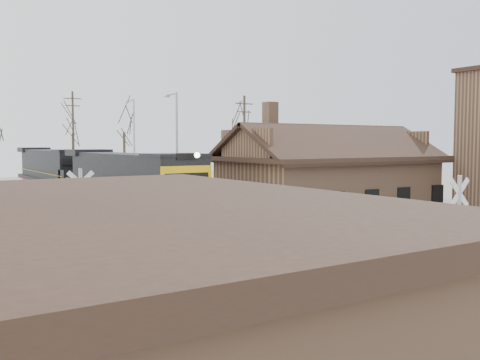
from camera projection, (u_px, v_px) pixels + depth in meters
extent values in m
plane|color=#9B968C|center=(307.00, 274.00, 20.95)|extent=(140.00, 140.00, 0.00)
cube|color=slate|center=(307.00, 274.00, 20.95)|extent=(60.00, 9.00, 0.03)
cube|color=#9B968C|center=(153.00, 224.00, 33.53)|extent=(3.40, 90.00, 0.12)
cube|color=#473323|center=(142.00, 223.00, 33.14)|extent=(0.08, 90.00, 0.14)
cube|color=#473323|center=(163.00, 221.00, 33.91)|extent=(0.08, 90.00, 0.14)
cube|color=#9B968C|center=(81.00, 230.00, 31.10)|extent=(3.40, 90.00, 0.12)
cube|color=#473323|center=(68.00, 230.00, 30.71)|extent=(0.08, 90.00, 0.14)
cube|color=#473323|center=(93.00, 227.00, 31.48)|extent=(0.08, 90.00, 0.14)
cube|color=#986B4E|center=(329.00, 188.00, 37.35)|extent=(14.00, 8.00, 4.00)
cube|color=black|center=(329.00, 158.00, 37.20)|extent=(15.20, 9.20, 0.30)
cube|color=black|center=(353.00, 144.00, 35.20)|extent=(15.00, 4.71, 2.66)
cube|color=black|center=(308.00, 144.00, 39.06)|extent=(15.00, 4.71, 2.66)
cube|color=#986B4E|center=(270.00, 118.00, 36.12)|extent=(0.80, 0.80, 2.20)
cube|color=black|center=(169.00, 221.00, 31.52)|extent=(2.56, 4.10, 1.02)
cube|color=black|center=(97.00, 200.00, 42.70)|extent=(2.56, 4.10, 1.02)
cube|color=black|center=(127.00, 197.00, 37.05)|extent=(3.07, 20.49, 0.36)
cube|color=maroon|center=(127.00, 200.00, 37.07)|extent=(3.09, 20.49, 0.12)
cube|color=black|center=(121.00, 173.00, 38.01)|extent=(2.66, 14.86, 2.87)
cube|color=black|center=(175.00, 181.00, 30.58)|extent=(3.07, 2.87, 2.87)
cube|color=#E9B20C|center=(189.00, 199.00, 29.18)|extent=(3.07, 1.84, 1.43)
cube|color=black|center=(198.00, 229.00, 28.43)|extent=(2.87, 0.25, 1.02)
cylinder|color=#FFF2CC|center=(197.00, 155.00, 28.22)|extent=(0.29, 0.10, 0.29)
cube|color=black|center=(71.00, 193.00, 49.13)|extent=(2.56, 4.10, 1.02)
cube|color=black|center=(39.00, 183.00, 60.31)|extent=(2.56, 4.10, 1.02)
cube|color=black|center=(53.00, 180.00, 54.67)|extent=(3.07, 20.49, 0.36)
cube|color=maroon|center=(53.00, 182.00, 54.68)|extent=(3.09, 20.49, 0.12)
cube|color=black|center=(50.00, 164.00, 55.63)|extent=(2.66, 14.86, 2.87)
cube|color=black|center=(73.00, 167.00, 48.19)|extent=(3.07, 2.87, 2.87)
cube|color=black|center=(79.00, 178.00, 46.79)|extent=(3.07, 1.84, 1.43)
cube|color=black|center=(83.00, 196.00, 46.04)|extent=(2.87, 0.25, 1.02)
cylinder|color=#A5A8AD|center=(458.00, 234.00, 18.25)|extent=(0.14, 0.14, 4.05)
cube|color=silver|center=(459.00, 193.00, 18.15)|extent=(1.06, 0.05, 1.06)
cube|color=silver|center=(459.00, 193.00, 18.15)|extent=(1.06, 0.05, 1.06)
cube|color=black|center=(459.00, 217.00, 18.21)|extent=(0.91, 0.16, 0.15)
cylinder|color=#B20C0C|center=(450.00, 218.00, 17.96)|extent=(0.24, 0.08, 0.24)
cylinder|color=#B20C0C|center=(467.00, 216.00, 18.46)|extent=(0.24, 0.08, 0.24)
cube|color=#A5A8AD|center=(457.00, 267.00, 18.33)|extent=(0.41, 0.30, 0.51)
cylinder|color=#A5A8AD|center=(81.00, 220.00, 21.47)|extent=(0.14, 0.14, 4.14)
cube|color=silver|center=(81.00, 184.00, 21.37)|extent=(1.05, 0.35, 1.08)
cube|color=silver|center=(81.00, 184.00, 21.37)|extent=(1.05, 0.35, 1.08)
cube|color=black|center=(81.00, 204.00, 21.43)|extent=(0.93, 0.41, 0.16)
cylinder|color=#B20C0C|center=(93.00, 204.00, 21.56)|extent=(0.26, 0.15, 0.25)
cylinder|color=#B20C0C|center=(69.00, 205.00, 21.30)|extent=(0.26, 0.15, 0.25)
cube|color=#A5A8AD|center=(82.00, 248.00, 21.55)|extent=(0.41, 0.31, 0.52)
cylinder|color=#A5A8AD|center=(177.00, 151.00, 41.26)|extent=(0.18, 0.18, 9.03)
cylinder|color=#A5A8AD|center=(171.00, 94.00, 41.71)|extent=(0.12, 1.80, 0.12)
cube|color=#A5A8AD|center=(167.00, 96.00, 42.39)|extent=(0.25, 0.50, 0.12)
cylinder|color=#A5A8AD|center=(134.00, 146.00, 55.74)|extent=(0.18, 0.18, 9.71)
cylinder|color=#A5A8AD|center=(131.00, 100.00, 56.17)|extent=(0.12, 1.80, 0.12)
cube|color=#A5A8AD|center=(128.00, 102.00, 56.85)|extent=(0.25, 0.50, 0.12)
cylinder|color=#382D23|center=(73.00, 140.00, 60.17)|extent=(0.24, 0.24, 10.90)
cube|color=#382D23|center=(73.00, 99.00, 59.84)|extent=(2.00, 0.10, 0.10)
cube|color=#382D23|center=(73.00, 106.00, 59.90)|extent=(1.60, 0.10, 0.10)
cylinder|color=#382D23|center=(244.00, 145.00, 52.78)|extent=(0.24, 0.24, 9.78)
cube|color=#382D23|center=(244.00, 104.00, 52.50)|extent=(2.00, 0.10, 0.10)
cube|color=#382D23|center=(244.00, 112.00, 52.56)|extent=(1.60, 0.10, 0.10)
cylinder|color=#382D23|center=(73.00, 159.00, 64.96)|extent=(0.32, 0.32, 6.32)
cylinder|color=#382D23|center=(124.00, 159.00, 62.64)|extent=(0.32, 0.32, 6.40)
cylinder|color=#382D23|center=(238.00, 161.00, 60.49)|extent=(0.32, 0.32, 6.19)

